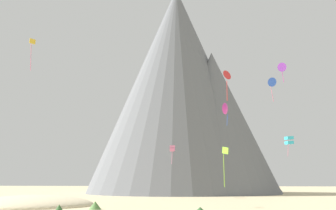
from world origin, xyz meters
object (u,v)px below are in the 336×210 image
object	(u,v)px
bush_near_left	(95,205)
kite_pink_low	(172,148)
kite_violet_mid	(282,67)
kite_blue_mid	(272,82)
kite_lime_low	(225,157)
kite_gold_mid	(32,47)
rock_massif	(190,103)
kite_red_mid	(227,76)
kite_magenta_mid	(226,109)
kite_cyan_low	(289,140)
bush_far_right	(59,209)

from	to	relation	value
bush_near_left	kite_pink_low	xyz separation A→B (m)	(6.08, 36.57, 9.70)
kite_pink_low	kite_violet_mid	distance (m)	28.11
kite_blue_mid	kite_lime_low	distance (m)	31.74
kite_gold_mid	kite_lime_low	size ratio (longest dim) A/B	1.07
rock_massif	kite_gold_mid	world-z (taller)	rock_massif
bush_near_left	kite_red_mid	bearing A→B (deg)	19.79
kite_magenta_mid	kite_cyan_low	world-z (taller)	kite_magenta_mid
kite_gold_mid	bush_far_right	bearing A→B (deg)	123.89
kite_gold_mid	kite_red_mid	bearing A→B (deg)	174.47
kite_pink_low	kite_lime_low	world-z (taller)	kite_pink_low
bush_far_right	kite_violet_mid	bearing A→B (deg)	49.34
rock_massif	kite_lime_low	world-z (taller)	rock_massif
kite_red_mid	kite_gold_mid	distance (m)	30.67
kite_gold_mid	kite_blue_mid	bearing A→B (deg)	-159.31
kite_violet_mid	kite_blue_mid	bearing A→B (deg)	82.37
kite_red_mid	kite_gold_mid	size ratio (longest dim) A/B	0.86
kite_blue_mid	kite_red_mid	bearing A→B (deg)	46.50
kite_pink_low	kite_blue_mid	size ratio (longest dim) A/B	0.86
kite_pink_low	kite_blue_mid	xyz separation A→B (m)	(19.75, -12.00, 11.20)
bush_far_right	kite_lime_low	distance (m)	20.21
bush_far_right	bush_near_left	bearing A→B (deg)	73.00
bush_far_right	rock_massif	bearing A→B (deg)	81.66
kite_magenta_mid	bush_near_left	bearing A→B (deg)	168.83
kite_gold_mid	kite_cyan_low	xyz separation A→B (m)	(42.97, 26.62, -12.70)
rock_massif	kite_lime_low	size ratio (longest dim) A/B	13.45
kite_pink_low	kite_cyan_low	xyz separation A→B (m)	(23.89, -2.55, 1.26)
bush_far_right	kite_pink_low	size ratio (longest dim) A/B	0.33
bush_far_right	kite_magenta_mid	bearing A→B (deg)	53.94
kite_gold_mid	bush_near_left	bearing A→B (deg)	147.19
kite_violet_mid	kite_pink_low	bearing A→B (deg)	5.67
kite_cyan_low	kite_blue_mid	bearing A→B (deg)	-44.62
kite_magenta_mid	rock_massif	bearing A→B (deg)	41.50
bush_near_left	kite_gold_mid	xyz separation A→B (m)	(-13.00, 7.39, 23.66)
kite_pink_low	kite_cyan_low	world-z (taller)	kite_cyan_low
kite_gold_mid	kite_cyan_low	distance (m)	52.12
kite_magenta_mid	kite_lime_low	bearing A→B (deg)	-151.80
kite_red_mid	rock_massif	bearing A→B (deg)	-124.03
kite_pink_low	kite_gold_mid	world-z (taller)	kite_gold_mid
kite_blue_mid	kite_gold_mid	bearing A→B (deg)	5.71
bush_far_right	kite_cyan_low	bearing A→B (deg)	51.93
kite_gold_mid	kite_cyan_low	size ratio (longest dim) A/B	1.28
bush_near_left	kite_lime_low	distance (m)	17.60
kite_magenta_mid	kite_gold_mid	size ratio (longest dim) A/B	0.76
kite_red_mid	kite_violet_mid	size ratio (longest dim) A/B	1.13
kite_blue_mid	kite_lime_low	world-z (taller)	kite_blue_mid
bush_far_right	kite_violet_mid	size ratio (longest dim) A/B	0.33
rock_massif	kite_magenta_mid	xyz separation A→B (m)	(8.93, -44.43, -9.12)
kite_magenta_mid	kite_red_mid	bearing A→B (deg)	-150.26
kite_gold_mid	kite_lime_low	world-z (taller)	kite_gold_mid
bush_far_right	kite_magenta_mid	world-z (taller)	kite_magenta_mid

